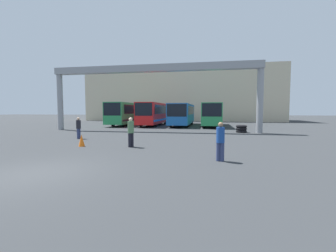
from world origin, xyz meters
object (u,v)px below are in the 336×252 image
object	(u,v)px
bus_slot_1	(154,113)
tire_stack	(241,129)
bus_slot_2	(182,113)
pedestrian_near_left	(220,140)
bus_slot_3	(211,113)
traffic_cone	(82,140)
pedestrian_mid_left	(131,131)
bus_slot_0	(129,112)
pedestrian_mid_right	(79,127)

from	to	relation	value
bus_slot_1	tire_stack	bearing A→B (deg)	-38.73
bus_slot_2	tire_stack	world-z (taller)	bus_slot_2
tire_stack	pedestrian_near_left	bearing A→B (deg)	-101.28
bus_slot_1	bus_slot_2	bearing A→B (deg)	4.77
bus_slot_3	traffic_cone	xyz separation A→B (m)	(-7.79, -19.42, -1.41)
traffic_cone	bus_slot_1	bearing A→B (deg)	91.07
bus_slot_1	bus_slot_2	size ratio (longest dim) A/B	0.94
bus_slot_3	bus_slot_2	bearing A→B (deg)	175.05
bus_slot_3	pedestrian_mid_left	distance (m)	19.71
bus_slot_0	pedestrian_near_left	size ratio (longest dim) A/B	7.27
bus_slot_3	tire_stack	size ratio (longest dim) A/B	10.33
tire_stack	bus_slot_0	bearing A→B (deg)	147.82
bus_slot_0	pedestrian_mid_right	world-z (taller)	bus_slot_0
bus_slot_2	bus_slot_3	bearing A→B (deg)	-4.95
traffic_cone	tire_stack	bearing A→B (deg)	45.02
bus_slot_0	pedestrian_mid_left	distance (m)	21.15
bus_slot_2	pedestrian_mid_left	distance (m)	19.48
bus_slot_1	pedestrian_near_left	size ratio (longest dim) A/B	6.47
pedestrian_mid_right	pedestrian_near_left	xyz separation A→B (m)	(10.26, -5.82, 0.02)
pedestrian_near_left	bus_slot_0	bearing A→B (deg)	132.38
bus_slot_0	bus_slot_2	bearing A→B (deg)	-2.30
pedestrian_mid_right	pedestrian_near_left	distance (m)	11.80
bus_slot_1	bus_slot_3	bearing A→B (deg)	-0.09
bus_slot_3	pedestrian_mid_left	xyz separation A→B (m)	(-4.80, -19.10, -0.85)
bus_slot_3	pedestrian_near_left	xyz separation A→B (m)	(0.21, -21.94, -0.90)
bus_slot_3	tire_stack	xyz separation A→B (m)	(2.83, -8.79, -1.42)
pedestrian_near_left	traffic_cone	size ratio (longest dim) A/B	2.28
bus_slot_1	traffic_cone	xyz separation A→B (m)	(0.36, -19.43, -1.47)
bus_slot_1	pedestrian_mid_left	size ratio (longest dim) A/B	6.17
bus_slot_2	traffic_cone	distance (m)	20.17
bus_slot_0	traffic_cone	size ratio (longest dim) A/B	16.58
bus_slot_2	tire_stack	distance (m)	11.55
bus_slot_0	pedestrian_near_left	xyz separation A→B (m)	(12.43, -22.62, -0.97)
bus_slot_0	pedestrian_mid_right	distance (m)	16.97
bus_slot_0	bus_slot_3	size ratio (longest dim) A/B	1.13
bus_slot_2	pedestrian_near_left	xyz separation A→B (m)	(4.28, -22.29, -0.87)
pedestrian_near_left	tire_stack	bearing A→B (deg)	92.30
pedestrian_near_left	pedestrian_mid_left	bearing A→B (deg)	164.03
bus_slot_1	pedestrian_mid_left	world-z (taller)	bus_slot_1
bus_slot_3	tire_stack	distance (m)	9.35
bus_slot_2	pedestrian_mid_left	size ratio (longest dim) A/B	6.56
pedestrian_mid_right	traffic_cone	xyz separation A→B (m)	(2.27, -3.30, -0.50)
bus_slot_3	pedestrian_mid_left	bearing A→B (deg)	-104.10
bus_slot_1	bus_slot_3	distance (m)	8.15
bus_slot_2	pedestrian_near_left	size ratio (longest dim) A/B	6.88
pedestrian_mid_right	pedestrian_near_left	world-z (taller)	pedestrian_near_left
bus_slot_1	pedestrian_near_left	bearing A→B (deg)	-69.15
bus_slot_0	pedestrian_near_left	bearing A→B (deg)	-61.20
bus_slot_2	tire_stack	xyz separation A→B (m)	(6.91, -9.15, -1.39)
bus_slot_3	pedestrian_mid_right	bearing A→B (deg)	-121.96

